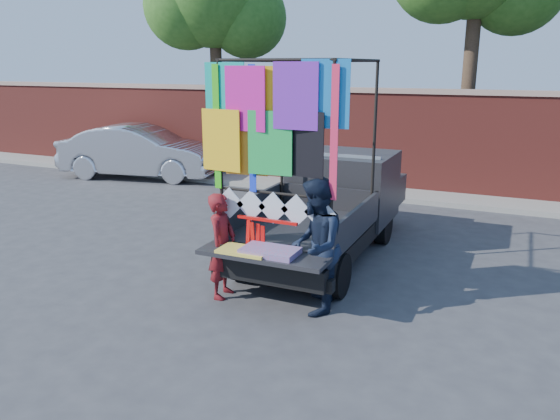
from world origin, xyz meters
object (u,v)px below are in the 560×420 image
at_px(pickup_truck, 334,203).
at_px(woman, 222,246).
at_px(sedan, 140,152).
at_px(man, 316,246).

height_order(pickup_truck, woman, pickup_truck).
xyz_separation_m(pickup_truck, sedan, (-7.12, 3.69, -0.07)).
relative_size(pickup_truck, man, 2.87).
relative_size(sedan, man, 2.54).
bearing_deg(sedan, woman, -146.41).
xyz_separation_m(sedan, man, (7.74, -6.29, 0.15)).
bearing_deg(man, woman, -101.99).
distance_m(sedan, man, 9.97).
xyz_separation_m(woman, man, (1.35, 0.08, 0.16)).
bearing_deg(pickup_truck, woman, -105.27).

